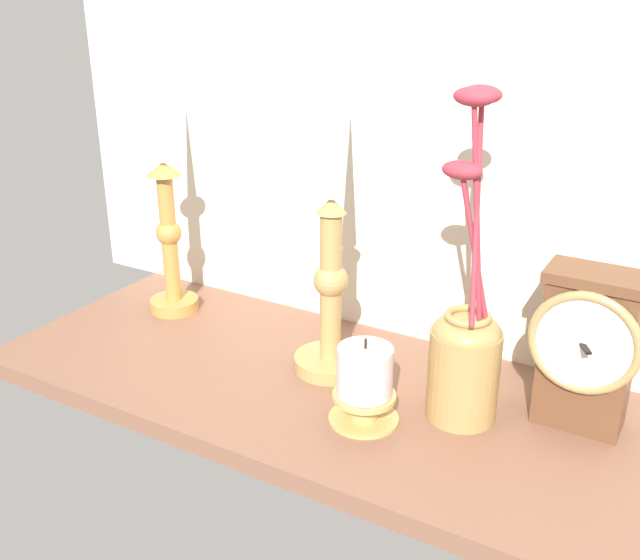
% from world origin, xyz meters
% --- Properties ---
extents(ground_plane, '(1.00, 0.36, 0.02)m').
position_xyz_m(ground_plane, '(0.00, 0.00, -0.01)').
color(ground_plane, brown).
extents(back_wall, '(1.20, 0.02, 0.65)m').
position_xyz_m(back_wall, '(0.00, 0.18, 0.33)').
color(back_wall, silver).
rests_on(back_wall, ground_plane).
extents(mantel_clock, '(0.12, 0.09, 0.19)m').
position_xyz_m(mantel_clock, '(0.24, 0.07, 0.10)').
color(mantel_clock, brown).
rests_on(mantel_clock, ground_plane).
extents(candlestick_tall_left, '(0.10, 0.10, 0.43)m').
position_xyz_m(candlestick_tall_left, '(-0.07, 0.04, 0.13)').
color(candlestick_tall_left, tan).
rests_on(candlestick_tall_left, ground_plane).
extents(candlestick_tall_center, '(0.07, 0.07, 0.37)m').
position_xyz_m(candlestick_tall_center, '(-0.37, 0.08, 0.13)').
color(candlestick_tall_center, '#B6833E').
rests_on(candlestick_tall_center, ground_plane).
extents(brass_vase_jar, '(0.08, 0.09, 0.38)m').
position_xyz_m(brass_vase_jar, '(0.12, 0.02, 0.09)').
color(brass_vase_jar, '#A9844B').
rests_on(brass_vase_jar, ground_plane).
extents(pillar_candle_front, '(0.08, 0.08, 0.11)m').
position_xyz_m(pillar_candle_front, '(0.03, -0.05, 0.05)').
color(pillar_candle_front, tan).
rests_on(pillar_candle_front, ground_plane).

